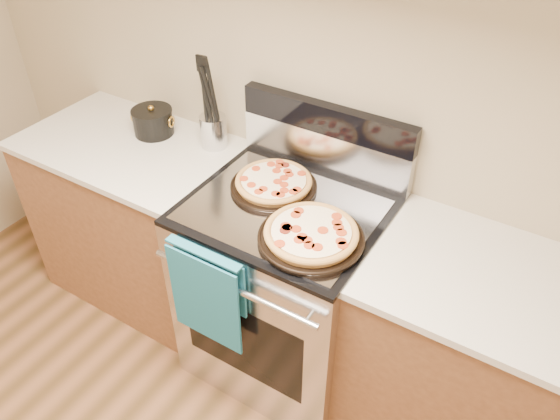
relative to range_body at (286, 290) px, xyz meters
The scene contains 17 objects.
wall_back 0.97m from the range_body, 90.00° to the left, with size 4.00×4.00×0.00m, color tan.
range_body is the anchor object (origin of this frame).
oven_window 0.34m from the range_body, 90.00° to the right, with size 0.56×0.01×0.40m, color black.
cooktop 0.46m from the range_body, ahead, with size 0.76×0.68×0.02m, color black.
backsplash_lower 0.64m from the range_body, 90.00° to the left, with size 0.76×0.06×0.18m, color silver.
backsplash_upper 0.77m from the range_body, 90.00° to the left, with size 0.76×0.06×0.12m, color black.
oven_handle 0.51m from the range_body, 90.00° to the right, with size 0.03×0.03×0.70m, color silver.
dish_towel 0.47m from the range_body, 107.74° to the right, with size 0.32×0.05×0.42m, color #1D6F91, non-canonical shape.
foil_sheet 0.47m from the range_body, 90.00° to the right, with size 0.70×0.55×0.01m, color gray.
cabinet_left 0.88m from the range_body, behind, with size 1.00×0.62×0.88m, color brown.
countertop_left 0.99m from the range_body, behind, with size 1.02×0.64×0.03m, color beige.
cabinet_right 0.88m from the range_body, ahead, with size 1.00×0.62×0.88m, color brown.
countertop_right 0.99m from the range_body, ahead, with size 1.02×0.64×0.03m, color beige.
pepperoni_pizza_back 0.51m from the range_body, 145.98° to the left, with size 0.35×0.35×0.05m, color #B06F35, non-canonical shape.
pepperoni_pizza_front 0.55m from the range_body, 35.84° to the right, with size 0.38×0.38×0.05m, color #B06F35, non-canonical shape.
utensil_crock 0.78m from the range_body, 156.54° to the left, with size 0.12×0.12×0.15m, color silver.
saucepan 0.99m from the range_body, 168.63° to the left, with size 0.18×0.18×0.11m, color black.
Camera 1 is at (0.86, 0.21, 2.22)m, focal length 35.00 mm.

